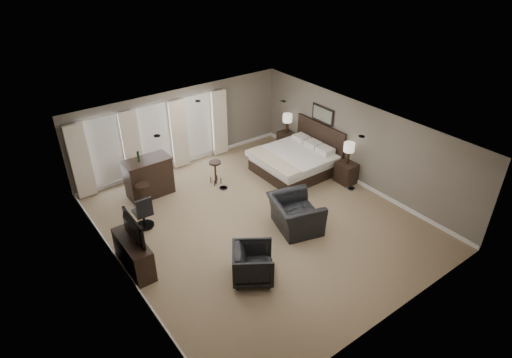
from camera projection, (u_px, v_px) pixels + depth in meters
room at (259, 181)px, 11.08m from camera, size 7.60×8.60×2.64m
window_bay at (156, 139)px, 13.46m from camera, size 5.25×0.20×2.30m
bed at (295, 152)px, 13.74m from camera, size 2.28×2.18×1.45m
nightstand_near at (346, 173)px, 13.40m from camera, size 0.50×0.62×0.67m
nightstand_far at (287, 141)px, 15.41m from camera, size 0.48×0.59×0.64m
lamp_near at (348, 153)px, 13.05m from camera, size 0.34×0.34×0.69m
lamp_far at (287, 124)px, 15.07m from camera, size 0.34×0.34×0.70m
wall_art at (323, 115)px, 13.79m from camera, size 0.04×0.96×0.56m
dresser at (134, 254)px, 9.95m from camera, size 0.46×1.42×0.83m
tv at (131, 238)px, 9.70m from camera, size 0.62×1.07×0.14m
armchair_near at (295, 209)px, 11.22m from camera, size 1.22×1.54×1.18m
armchair_far at (253, 262)px, 9.64m from camera, size 1.21×1.23×0.93m
bar_counter at (149, 177)px, 12.64m from camera, size 1.37×0.71×1.19m
bar_stool_left at (144, 196)px, 12.14m from camera, size 0.42×0.42×0.78m
bar_stool_right at (215, 173)px, 13.29m from camera, size 0.46×0.46×0.77m
desk_chair at (143, 211)px, 11.32m from camera, size 0.52×0.52×0.98m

